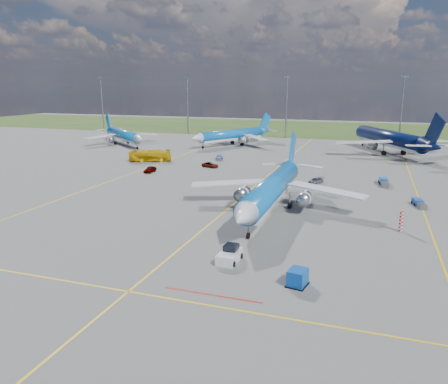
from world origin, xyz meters
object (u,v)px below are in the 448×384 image
(bg_jet_nnw, at_px, (232,145))
(service_car_a, at_px, (150,169))
(bg_jet_n, at_px, (388,153))
(uld_container, at_px, (298,277))
(apron_bus, at_px, (150,156))
(baggage_tug_w, at_px, (419,203))
(service_car_c, at_px, (316,181))
(service_car_b, at_px, (210,165))
(baggage_tug_e, at_px, (384,182))
(baggage_tug_c, at_px, (219,158))
(warning_post, at_px, (401,221))
(bg_jet_nw, at_px, (124,145))
(main_airliner, at_px, (271,211))
(pushback_tug, at_px, (230,255))

(bg_jet_nnw, distance_m, service_car_a, 50.10)
(bg_jet_nnw, distance_m, bg_jet_n, 48.81)
(bg_jet_nnw, xyz_separation_m, uld_container, (38.28, -97.09, 0.84))
(bg_jet_n, height_order, service_car_a, bg_jet_n)
(apron_bus, height_order, baggage_tug_w, apron_bus)
(service_car_c, xyz_separation_m, baggage_tug_w, (18.47, -11.84, -0.11))
(bg_jet_n, relative_size, service_car_b, 11.27)
(baggage_tug_e, bearing_deg, baggage_tug_w, -75.53)
(apron_bus, height_order, baggage_tug_c, apron_bus)
(warning_post, xyz_separation_m, baggage_tug_c, (-43.30, 47.53, -0.97))
(apron_bus, distance_m, baggage_tug_c, 18.34)
(bg_jet_n, xyz_separation_m, baggage_tug_w, (3.66, -59.48, 0.47))
(bg_jet_nw, distance_m, bg_jet_n, 83.92)
(main_airliner, height_order, baggage_tug_e, main_airliner)
(bg_jet_nw, height_order, pushback_tug, bg_jet_nw)
(apron_bus, xyz_separation_m, service_car_c, (44.64, -12.55, -0.94))
(bg_jet_nnw, height_order, service_car_a, bg_jet_nnw)
(bg_jet_nnw, bearing_deg, bg_jet_n, 26.84)
(apron_bus, distance_m, baggage_tug_e, 58.60)
(apron_bus, xyz_separation_m, service_car_b, (17.97, -2.96, -0.92))
(bg_jet_n, distance_m, service_car_c, 49.89)
(service_car_c, bearing_deg, bg_jet_nnw, 150.48)
(uld_container, bearing_deg, warning_post, 73.59)
(bg_jet_nnw, xyz_separation_m, baggage_tug_c, (5.59, -28.33, 0.53))
(bg_jet_nw, bearing_deg, main_airliner, -95.03)
(warning_post, bearing_deg, baggage_tug_e, 93.41)
(apron_bus, relative_size, service_car_a, 2.66)
(warning_post, height_order, apron_bus, apron_bus)
(pushback_tug, xyz_separation_m, apron_bus, (-40.58, 56.64, 0.78))
(service_car_b, bearing_deg, main_airliner, -127.14)
(bg_jet_nw, distance_m, service_car_a, 50.32)
(bg_jet_nnw, height_order, service_car_b, bg_jet_nnw)
(bg_jet_nw, relative_size, baggage_tug_w, 7.68)
(bg_jet_n, relative_size, service_car_c, 12.18)
(baggage_tug_c, bearing_deg, uld_container, -81.70)
(main_airliner, height_order, baggage_tug_c, main_airliner)
(bg_jet_n, relative_size, baggage_tug_w, 10.50)
(main_airliner, bearing_deg, service_car_a, 146.50)
(baggage_tug_w, height_order, baggage_tug_c, baggage_tug_c)
(bg_jet_nw, distance_m, main_airliner, 89.26)
(apron_bus, bearing_deg, bg_jet_nw, 18.45)
(pushback_tug, height_order, service_car_b, pushback_tug)
(bg_jet_nnw, height_order, uld_container, bg_jet_nnw)
(bg_jet_nw, xyz_separation_m, pushback_tug, (64.60, -83.03, 0.74))
(service_car_a, height_order, service_car_c, service_car_a)
(apron_bus, bearing_deg, baggage_tug_c, -86.46)
(uld_container, relative_size, baggage_tug_w, 0.45)
(bg_jet_n, xyz_separation_m, uld_container, (-10.50, -95.41, 0.84))
(bg_jet_nnw, relative_size, baggage_tug_w, 8.10)
(apron_bus, bearing_deg, service_car_b, -123.22)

